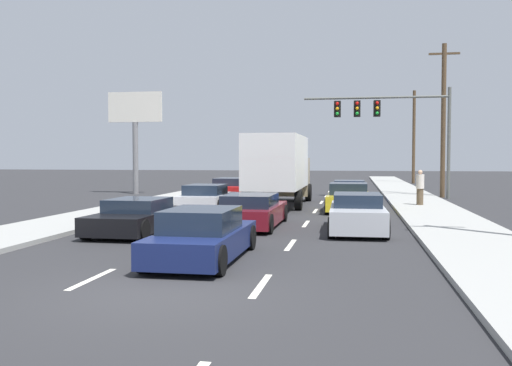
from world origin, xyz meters
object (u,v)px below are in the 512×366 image
Objects in this scene: utility_pole_mid at (443,119)px; pedestrian_near_corner at (420,188)px; box_truck at (280,166)px; traffic_signal_mast at (380,115)px; car_red at (232,189)px; roadside_billboard at (135,122)px; car_blue at (349,191)px; utility_pole_far at (414,136)px; car_navy at (203,237)px; car_white at (207,198)px; car_black at (138,217)px; car_silver at (357,214)px; car_yellow at (348,198)px; car_maroon at (252,211)px.

utility_pole_mid reaches higher than pedestrian_near_corner.
box_truck is 0.98× the size of traffic_signal_mast.
utility_pole_mid is (8.93, 7.71, 2.74)m from box_truck.
pedestrian_near_corner is (10.00, -3.49, 0.38)m from car_red.
box_truck is 13.34m from roadside_billboard.
car_blue is 23.20m from utility_pole_far.
roadside_billboard is (-10.78, 22.58, 4.18)m from car_navy.
car_white is 0.96× the size of car_blue.
utility_pole_far is 27.32m from roadside_billboard.
roadside_billboard is at bearing 166.97° from car_blue.
traffic_signal_mast is at bearing 52.88° from car_blue.
car_blue is at bearing 66.40° from car_black.
utility_pole_mid is (8.76, 22.69, 4.20)m from car_navy.
car_blue is 0.49× the size of traffic_signal_mast.
car_silver is 0.50× the size of utility_pole_mid.
car_yellow is 29.39m from utility_pole_far.
utility_pole_far is at bearing 81.43° from car_silver.
utility_pole_far reaches higher than car_blue.
car_maroon is at bearing 32.84° from car_black.
car_red is 5.11m from box_truck.
car_blue is 0.45× the size of utility_pole_mid.
traffic_signal_mast is 0.99× the size of utility_pole_far.
car_red is 1.11× the size of car_white.
car_black is 22.40m from utility_pole_mid.
car_black is 19.76m from traffic_signal_mast.
traffic_signal_mast is at bearing 52.32° from box_truck.
roadside_billboard is (-10.78, 16.13, 4.20)m from car_maroon.
traffic_signal_mast is (1.77, 2.34, 4.42)m from car_blue.
car_black is at bearing -91.69° from car_white.
roadside_billboard reaches higher than pedestrian_near_corner.
car_blue is 0.62× the size of roadside_billboard.
car_red is 0.67× the size of roadside_billboard.
roadside_billboard reaches higher than box_truck.
utility_pole_mid reaches higher than car_white.
utility_pole_mid is at bearing 31.26° from car_blue.
roadside_billboard reaches higher than car_blue.
utility_pole_mid reaches higher than car_black.
traffic_signal_mast is at bearing -164.87° from utility_pole_mid.
pedestrian_near_corner is at bearing 18.18° from car_white.
car_white is at bearing -134.53° from box_truck.
car_navy is 0.97× the size of car_silver.
box_truck is 1.84× the size of car_silver.
car_yellow reaches higher than car_red.
traffic_signal_mast reaches higher than car_black.
car_navy is 0.98× the size of car_yellow.
box_truck is at bearing 90.62° from car_navy.
car_yellow is at bearing -119.42° from utility_pole_mid.
pedestrian_near_corner is (-2.35, -26.29, -3.48)m from utility_pole_far.
pedestrian_near_corner reaches higher than car_silver.
car_blue is (3.24, 19.34, -0.03)m from car_navy.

